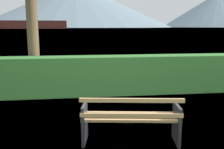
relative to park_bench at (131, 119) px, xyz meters
name	(u,v)px	position (x,y,z in m)	size (l,w,h in m)	color
ground_plane	(130,141)	(0.01, 0.06, -0.43)	(1400.00, 1400.00, 0.00)	#4C6B33
water_surface	(77,28)	(0.01, 308.41, -0.42)	(620.00, 620.00, 0.00)	#7A99A8
park_bench	(131,119)	(0.00, 0.00, 0.00)	(1.74, 0.82, 0.87)	tan
hedge_row	(108,75)	(0.01, 3.40, 0.14)	(13.20, 0.73, 1.13)	#387A33
distant_hills	(80,8)	(8.22, 568.03, 40.79)	(853.14, 393.98, 88.53)	slate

